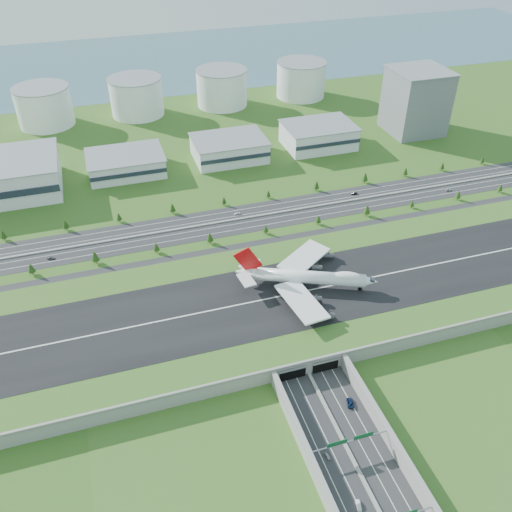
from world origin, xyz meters
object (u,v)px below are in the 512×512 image
object	(u,v)px
office_tower	(416,102)
boeing_747	(306,277)
car_1	(358,505)
car_2	(350,403)
car_4	(51,258)
car_5	(354,193)
car_0	(327,456)
car_6	(448,190)
fuel_tank_a	(44,107)
car_7	(237,214)

from	to	relation	value
office_tower	boeing_747	size ratio (longest dim) A/B	0.73
office_tower	boeing_747	bearing A→B (deg)	-133.40
boeing_747	car_1	distance (m)	125.53
car_2	car_4	world-z (taller)	car_2
office_tower	boeing_747	xyz separation A→B (m)	(-180.78, -191.17, -12.49)
office_tower	car_5	xyz separation A→B (m)	(-101.92, -92.26, -26.62)
car_0	car_4	world-z (taller)	car_4
car_0	car_4	size ratio (longest dim) A/B	0.85
car_1	car_6	distance (m)	269.71
car_0	car_2	size ratio (longest dim) A/B	0.62
fuel_tank_a	car_5	bearing A→B (deg)	-43.54
car_2	car_7	world-z (taller)	car_2
office_tower	car_0	xyz separation A→B (m)	(-209.50, -289.68, -26.72)
boeing_747	car_7	xyz separation A→B (m)	(-12.69, 97.96, -14.23)
boeing_747	car_6	size ratio (longest dim) A/B	14.62
car_2	car_6	size ratio (longest dim) A/B	1.20
car_2	car_6	distance (m)	223.89
car_1	car_2	xyz separation A→B (m)	(18.13, 45.54, 0.11)
car_2	car_7	size ratio (longest dim) A/B	1.36
car_5	car_7	distance (m)	91.56
office_tower	car_6	bearing A→B (deg)	-106.15
car_6	car_2	bearing A→B (deg)	141.91
boeing_747	car_7	distance (m)	99.80
office_tower	fuel_tank_a	bearing A→B (deg)	160.23
car_0	car_4	xyz separation A→B (m)	(-109.63, 180.42, 0.11)
boeing_747	car_0	xyz separation A→B (m)	(-28.72, -98.51, -14.23)
car_0	car_6	bearing A→B (deg)	39.89
office_tower	car_1	size ratio (longest dim) A/B	12.02
fuel_tank_a	car_4	size ratio (longest dim) A/B	11.06
boeing_747	car_5	bearing A→B (deg)	74.93
office_tower	fuel_tank_a	size ratio (longest dim) A/B	1.10
car_0	fuel_tank_a	bearing A→B (deg)	99.64
car_1	car_5	world-z (taller)	car_5
car_5	car_7	size ratio (longest dim) A/B	1.02
car_0	car_5	distance (m)	224.83
car_1	car_6	size ratio (longest dim) A/B	0.89
fuel_tank_a	car_0	size ratio (longest dim) A/B	13.00
office_tower	fuel_tank_a	world-z (taller)	office_tower
office_tower	car_7	distance (m)	216.41
car_4	car_6	bearing A→B (deg)	-80.82
car_7	office_tower	bearing A→B (deg)	121.21
car_4	car_7	xyz separation A→B (m)	(125.66, 16.04, -0.11)
boeing_747	car_4	bearing A→B (deg)	172.87
boeing_747	car_5	distance (m)	127.29
car_7	car_2	bearing A→B (deg)	7.10
car_6	car_7	size ratio (longest dim) A/B	1.14
car_4	car_7	world-z (taller)	car_4
office_tower	car_4	bearing A→B (deg)	-161.10
boeing_747	car_6	world-z (taller)	boeing_747
car_6	car_7	xyz separation A→B (m)	(-162.13, 15.03, -0.06)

